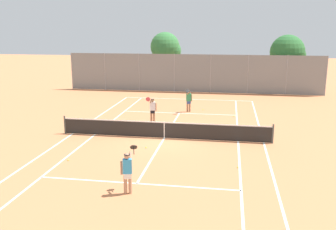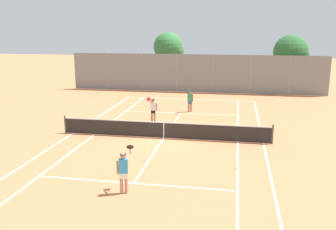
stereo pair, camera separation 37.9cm
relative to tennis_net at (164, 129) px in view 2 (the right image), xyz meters
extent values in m
plane|color=#CC7A4C|center=(0.00, 0.00, -0.51)|extent=(120.00, 120.00, 0.00)
cube|color=silver|center=(0.00, 11.90, -0.51)|extent=(11.00, 0.10, 0.01)
cube|color=silver|center=(-5.50, 0.00, -0.51)|extent=(0.10, 23.80, 0.01)
cube|color=silver|center=(5.50, 0.00, -0.51)|extent=(0.10, 23.80, 0.01)
cube|color=silver|center=(-4.13, 0.00, -0.51)|extent=(0.10, 23.80, 0.01)
cube|color=silver|center=(4.13, 0.00, -0.51)|extent=(0.10, 23.80, 0.01)
cube|color=silver|center=(0.00, -6.40, -0.51)|extent=(8.26, 0.10, 0.01)
cube|color=silver|center=(0.00, 6.40, -0.51)|extent=(8.26, 0.10, 0.01)
cube|color=silver|center=(0.00, 0.00, -0.51)|extent=(0.10, 12.80, 0.01)
cylinder|color=#474C47|center=(-5.95, 0.00, 0.03)|extent=(0.10, 0.10, 1.07)
cylinder|color=#474C47|center=(5.95, 0.00, 0.03)|extent=(0.10, 0.10, 1.07)
cube|color=black|center=(0.00, 0.00, -0.04)|extent=(11.90, 0.02, 0.89)
cube|color=white|center=(0.00, 0.00, 0.41)|extent=(11.90, 0.03, 0.06)
cube|color=white|center=(0.00, 0.00, -0.06)|extent=(0.05, 0.03, 0.89)
cylinder|color=tan|center=(-0.20, -7.38, -0.10)|extent=(0.13, 0.13, 0.82)
cylinder|color=tan|center=(-0.02, -7.33, -0.10)|extent=(0.13, 0.13, 0.82)
cube|color=white|center=(-0.11, -7.35, 0.23)|extent=(0.32, 0.25, 0.24)
cube|color=#3399D8|center=(-0.11, -7.35, 0.59)|extent=(0.38, 0.28, 0.56)
sphere|color=tan|center=(-0.11, -7.35, 0.98)|extent=(0.22, 0.22, 0.22)
cylinder|color=black|center=(-0.11, -7.35, 1.05)|extent=(0.23, 0.23, 0.02)
cylinder|color=tan|center=(-0.32, -7.41, 0.53)|extent=(0.08, 0.08, 0.52)
cylinder|color=tan|center=(-0.02, -7.18, 0.88)|extent=(0.20, 0.46, 0.35)
cylinder|color=black|center=(0.03, -6.90, 1.04)|extent=(0.10, 0.25, 0.22)
cylinder|color=black|center=(0.00, -6.78, 1.15)|extent=(0.32, 0.26, 0.23)
cylinder|color=#936B4C|center=(-1.29, 3.45, -0.10)|extent=(0.13, 0.13, 0.82)
cylinder|color=#936B4C|center=(-1.47, 3.42, -0.10)|extent=(0.13, 0.13, 0.82)
cube|color=black|center=(-1.38, 3.44, 0.23)|extent=(0.30, 0.22, 0.24)
cube|color=white|center=(-1.38, 3.44, 0.59)|extent=(0.37, 0.25, 0.56)
sphere|color=#936B4C|center=(-1.38, 3.44, 0.98)|extent=(0.22, 0.22, 0.22)
cylinder|color=black|center=(-1.38, 3.44, 1.05)|extent=(0.23, 0.23, 0.02)
cylinder|color=#936B4C|center=(-1.16, 3.47, 0.53)|extent=(0.08, 0.08, 0.52)
cylinder|color=#936B4C|center=(-1.48, 3.28, 0.88)|extent=(0.15, 0.46, 0.35)
cylinder|color=maroon|center=(-1.57, 3.00, 1.04)|extent=(0.07, 0.25, 0.22)
cylinder|color=maroon|center=(-1.56, 2.88, 1.15)|extent=(0.31, 0.24, 0.23)
cylinder|color=#936B4C|center=(0.70, 7.01, -0.10)|extent=(0.13, 0.13, 0.82)
cylinder|color=#936B4C|center=(0.53, 6.94, -0.10)|extent=(0.13, 0.13, 0.82)
cube|color=#334C8C|center=(0.61, 6.97, 0.23)|extent=(0.33, 0.27, 0.24)
cube|color=#338C59|center=(0.61, 6.97, 0.59)|extent=(0.39, 0.32, 0.56)
sphere|color=#936B4C|center=(0.61, 6.97, 0.98)|extent=(0.22, 0.22, 0.22)
cylinder|color=black|center=(0.61, 6.97, 1.05)|extent=(0.23, 0.23, 0.02)
cylinder|color=#936B4C|center=(0.82, 7.06, 0.53)|extent=(0.08, 0.08, 0.52)
cylinder|color=#936B4C|center=(0.55, 6.79, 0.88)|extent=(0.25, 0.45, 0.35)
cylinder|color=black|center=(0.53, 6.50, 1.04)|extent=(0.13, 0.24, 0.22)
cylinder|color=black|center=(0.57, 6.39, 1.15)|extent=(0.33, 0.29, 0.23)
sphere|color=#D1DB33|center=(3.92, 5.99, -0.48)|extent=(0.07, 0.07, 0.07)
sphere|color=#D1DB33|center=(1.63, 7.70, -0.48)|extent=(0.07, 0.07, 0.07)
sphere|color=#D1DB33|center=(4.04, -4.00, -0.48)|extent=(0.07, 0.07, 0.07)
sphere|color=#D1DB33|center=(-0.63, -1.92, -0.48)|extent=(0.07, 0.07, 0.07)
sphere|color=#D1DB33|center=(-3.84, -4.35, -0.48)|extent=(0.07, 0.07, 0.07)
cylinder|color=gray|center=(-12.18, 15.59, 1.32)|extent=(0.08, 0.08, 3.65)
cylinder|color=gray|center=(-8.70, 15.59, 1.32)|extent=(0.08, 0.08, 3.65)
cylinder|color=gray|center=(-5.22, 15.59, 1.32)|extent=(0.08, 0.08, 3.65)
cylinder|color=gray|center=(-1.74, 15.59, 1.32)|extent=(0.08, 0.08, 3.65)
cylinder|color=gray|center=(1.74, 15.59, 1.32)|extent=(0.08, 0.08, 3.65)
cylinder|color=gray|center=(5.22, 15.59, 1.32)|extent=(0.08, 0.08, 3.65)
cylinder|color=gray|center=(8.70, 15.59, 1.32)|extent=(0.08, 0.08, 3.65)
cylinder|color=gray|center=(12.18, 15.59, 1.32)|extent=(0.08, 0.08, 3.65)
cube|color=slate|center=(0.00, 15.59, 1.32)|extent=(24.37, 0.02, 3.61)
cylinder|color=brown|center=(-3.26, 19.16, 1.02)|extent=(0.30, 0.30, 3.06)
sphere|color=#387A3D|center=(-3.26, 19.16, 3.62)|extent=(3.05, 3.05, 3.05)
sphere|color=#387A3D|center=(-2.67, 19.27, 3.23)|extent=(2.19, 2.19, 2.19)
cylinder|color=brown|center=(8.98, 18.08, 0.80)|extent=(0.20, 0.20, 2.61)
sphere|color=#2D6B33|center=(8.98, 18.08, 3.27)|extent=(3.34, 3.34, 3.34)
sphere|color=#2D6B33|center=(9.57, 18.22, 2.85)|extent=(2.46, 2.46, 2.46)
camera|label=1|loc=(3.52, -20.03, 5.64)|focal=40.00mm
camera|label=2|loc=(3.89, -19.97, 5.64)|focal=40.00mm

